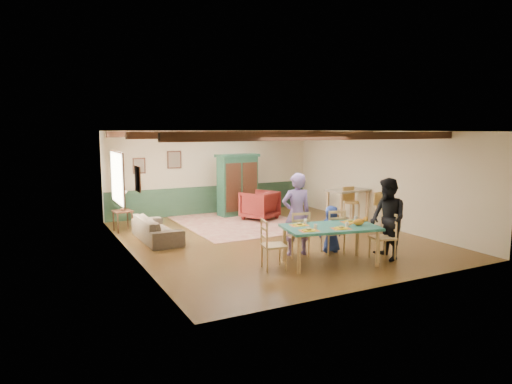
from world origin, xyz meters
name	(u,v)px	position (x,y,z in m)	size (l,w,h in m)	color
floor	(272,238)	(0.00, 0.00, 0.00)	(8.00, 8.00, 0.00)	#4B3015
wall_back	(213,172)	(0.00, 4.00, 1.35)	(7.00, 0.02, 2.70)	beige
wall_left	(131,195)	(-3.50, 0.00, 1.35)	(0.02, 8.00, 2.70)	beige
wall_right	(380,179)	(3.50, 0.00, 1.35)	(0.02, 8.00, 2.70)	beige
ceiling	(273,131)	(0.00, 0.00, 2.70)	(7.00, 8.00, 0.02)	silver
wainscot_back	(214,199)	(0.00, 3.98, 0.45)	(6.95, 0.03, 0.90)	#1D3523
ceiling_beam_front	(329,136)	(0.00, -2.30, 2.61)	(6.95, 0.16, 0.16)	black
ceiling_beam_mid	(265,135)	(0.00, 0.40, 2.61)	(6.95, 0.16, 0.16)	black
ceiling_beam_back	(225,134)	(0.00, 3.00, 2.61)	(6.95, 0.16, 0.16)	black
window_left	(117,178)	(-3.47, 1.70, 1.55)	(0.06, 1.60, 1.30)	white
picture_left_wall	(138,179)	(-3.47, -0.60, 1.75)	(0.04, 0.42, 0.52)	#7D715B
picture_back_a	(174,160)	(-1.30, 3.97, 1.80)	(0.45, 0.04, 0.55)	#7D715B
picture_back_b	(139,166)	(-2.40, 3.97, 1.65)	(0.38, 0.04, 0.48)	#7D715B
dining_table	(330,245)	(-0.04, -2.48, 0.39)	(1.89, 1.05, 0.79)	#1F6557
dining_chair_far_left	(298,233)	(-0.30, -1.65, 0.50)	(0.44, 0.46, 1.00)	tan
dining_chair_far_right	(333,231)	(0.52, -1.82, 0.50)	(0.44, 0.46, 1.00)	tan
dining_chair_end_left	(274,244)	(-1.22, -2.24, 0.50)	(0.44, 0.46, 1.00)	tan
dining_chair_end_right	(383,236)	(1.15, -2.71, 0.50)	(0.44, 0.46, 1.00)	tan
person_man	(296,214)	(-0.28, -1.57, 0.91)	(0.66, 0.43, 1.81)	#7D62A9
person_woman	(388,219)	(1.25, -2.73, 0.87)	(0.84, 0.66, 1.74)	black
person_child	(331,229)	(0.54, -1.73, 0.53)	(0.52, 0.34, 1.06)	navy
cat	(359,221)	(0.51, -2.69, 0.88)	(0.38, 0.15, 0.19)	orange
place_setting_near_left	(309,228)	(-0.66, -2.62, 0.84)	(0.42, 0.32, 0.11)	yellow
place_setting_near_center	(341,226)	(0.01, -2.76, 0.84)	(0.42, 0.32, 0.11)	yellow
place_setting_far_left	(299,223)	(-0.55, -2.11, 0.84)	(0.42, 0.32, 0.11)	yellow
place_setting_far_right	(350,220)	(0.58, -2.33, 0.84)	(0.42, 0.32, 0.11)	yellow
area_rug	(241,223)	(0.09, 2.06, 0.01)	(3.27, 3.88, 0.01)	beige
armoire	(238,185)	(0.55, 3.28, 0.98)	(1.39, 0.56, 1.96)	#153626
armchair	(260,205)	(0.85, 2.32, 0.44)	(0.94, 0.97, 0.88)	#430D0E
sofa	(157,229)	(-2.66, 1.12, 0.29)	(2.01, 0.78, 0.59)	#372E22
end_table	(123,221)	(-3.21, 2.55, 0.29)	(0.47, 0.47, 0.57)	black
table_lamp	(122,201)	(-3.21, 2.55, 0.83)	(0.29, 0.29, 0.52)	beige
counter_table	(348,207)	(2.84, 0.59, 0.51)	(1.21, 0.71, 1.01)	tan
bar_stool_left	(352,207)	(2.69, 0.22, 0.56)	(0.40, 0.44, 1.12)	#B08944
bar_stool_right	(382,211)	(3.21, -0.46, 0.51)	(0.36, 0.40, 1.02)	#B08944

